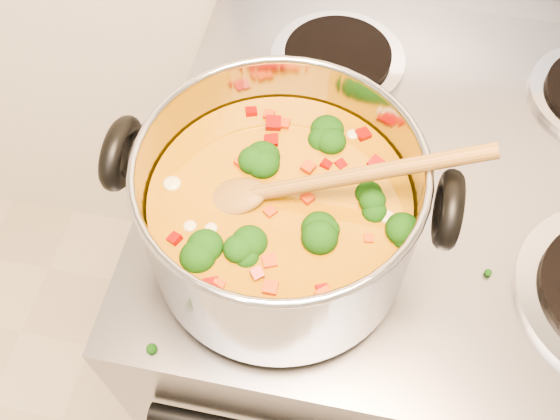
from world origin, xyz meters
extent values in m
cube|color=gray|center=(-0.04, 1.16, 0.46)|extent=(0.73, 0.63, 0.92)
cylinder|color=#A5A5AD|center=(-0.21, 1.02, 0.92)|extent=(0.22, 0.22, 0.01)
cylinder|color=black|center=(-0.21, 1.02, 0.93)|extent=(0.17, 0.17, 0.01)
cylinder|color=#A5A5AD|center=(-0.21, 1.30, 0.92)|extent=(0.18, 0.18, 0.01)
cylinder|color=black|center=(-0.21, 1.30, 0.93)|extent=(0.14, 0.14, 0.01)
cylinder|color=#A0A1A8|center=(-0.23, 1.00, 1.01)|extent=(0.27, 0.27, 0.14)
torus|color=#A0A1A8|center=(-0.23, 1.00, 1.08)|extent=(0.27, 0.27, 0.01)
cylinder|color=#9A650E|center=(-0.23, 1.00, 0.99)|extent=(0.25, 0.25, 0.10)
torus|color=black|center=(-0.38, 1.00, 1.06)|extent=(0.02, 0.08, 0.08)
torus|color=black|center=(-0.08, 1.00, 1.06)|extent=(0.02, 0.08, 0.08)
ellipsoid|color=black|center=(-0.21, 1.00, 1.03)|extent=(0.04, 0.04, 0.03)
ellipsoid|color=black|center=(-0.25, 0.98, 1.03)|extent=(0.04, 0.04, 0.03)
ellipsoid|color=black|center=(-0.27, 1.03, 1.03)|extent=(0.04, 0.04, 0.03)
ellipsoid|color=black|center=(-0.30, 0.99, 1.03)|extent=(0.04, 0.04, 0.03)
ellipsoid|color=black|center=(-0.24, 0.90, 1.03)|extent=(0.04, 0.04, 0.03)
ellipsoid|color=black|center=(-0.20, 0.95, 1.03)|extent=(0.04, 0.04, 0.03)
ellipsoid|color=black|center=(-0.19, 0.93, 1.03)|extent=(0.04, 0.04, 0.03)
ellipsoid|color=#920505|center=(-0.26, 0.94, 1.03)|extent=(0.01, 0.01, 0.01)
ellipsoid|color=#920505|center=(-0.32, 0.98, 1.03)|extent=(0.01, 0.01, 0.01)
ellipsoid|color=#920505|center=(-0.20, 1.04, 1.03)|extent=(0.01, 0.01, 0.01)
ellipsoid|color=#920505|center=(-0.20, 0.92, 1.03)|extent=(0.01, 0.01, 0.01)
ellipsoid|color=#920505|center=(-0.17, 1.05, 1.03)|extent=(0.01, 0.01, 0.01)
ellipsoid|color=#920505|center=(-0.15, 1.04, 1.03)|extent=(0.01, 0.01, 0.01)
ellipsoid|color=#920505|center=(-0.26, 0.99, 1.03)|extent=(0.01, 0.01, 0.01)
ellipsoid|color=#920505|center=(-0.27, 1.09, 1.03)|extent=(0.01, 0.01, 0.01)
ellipsoid|color=#920505|center=(-0.24, 1.05, 1.03)|extent=(0.01, 0.01, 0.01)
ellipsoid|color=#920505|center=(-0.25, 1.07, 1.03)|extent=(0.01, 0.01, 0.01)
ellipsoid|color=#920505|center=(-0.15, 1.05, 1.03)|extent=(0.01, 0.01, 0.01)
ellipsoid|color=#920505|center=(-0.17, 0.99, 1.03)|extent=(0.01, 0.01, 0.01)
ellipsoid|color=#B03109|center=(-0.20, 1.00, 1.03)|extent=(0.01, 0.01, 0.01)
ellipsoid|color=#B03109|center=(-0.15, 1.07, 1.03)|extent=(0.01, 0.01, 0.01)
ellipsoid|color=#B03109|center=(-0.22, 1.11, 1.03)|extent=(0.01, 0.01, 0.01)
ellipsoid|color=#B03109|center=(-0.29, 1.03, 1.03)|extent=(0.01, 0.01, 0.01)
ellipsoid|color=#B03109|center=(-0.28, 0.97, 1.03)|extent=(0.01, 0.01, 0.01)
ellipsoid|color=#B03109|center=(-0.29, 1.01, 1.03)|extent=(0.01, 0.01, 0.01)
ellipsoid|color=#B03109|center=(-0.20, 0.91, 1.03)|extent=(0.01, 0.01, 0.01)
ellipsoid|color=#B03109|center=(-0.20, 0.93, 1.03)|extent=(0.01, 0.01, 0.01)
ellipsoid|color=#B03109|center=(-0.23, 0.95, 1.03)|extent=(0.01, 0.01, 0.01)
ellipsoid|color=#B03109|center=(-0.24, 0.89, 1.03)|extent=(0.01, 0.01, 0.01)
ellipsoid|color=#B03109|center=(-0.25, 0.99, 1.03)|extent=(0.01, 0.01, 0.01)
ellipsoid|color=#B03109|center=(-0.20, 0.93, 1.03)|extent=(0.01, 0.01, 0.01)
ellipsoid|color=tan|center=(-0.32, 0.94, 1.03)|extent=(0.02, 0.02, 0.01)
ellipsoid|color=tan|center=(-0.18, 0.99, 1.03)|extent=(0.02, 0.02, 0.01)
ellipsoid|color=tan|center=(-0.32, 1.06, 1.03)|extent=(0.02, 0.02, 0.01)
ellipsoid|color=tan|center=(-0.24, 1.08, 1.03)|extent=(0.02, 0.02, 0.01)
ellipsoid|color=tan|center=(-0.31, 1.06, 1.03)|extent=(0.02, 0.02, 0.01)
ellipsoid|color=brown|center=(-0.27, 0.99, 1.03)|extent=(0.08, 0.06, 0.04)
cylinder|color=brown|center=(-0.16, 1.01, 1.07)|extent=(0.23, 0.06, 0.09)
ellipsoid|color=black|center=(-0.37, 1.09, 0.92)|extent=(0.01, 0.01, 0.01)
ellipsoid|color=black|center=(-0.21, 0.86, 0.92)|extent=(0.01, 0.01, 0.01)
ellipsoid|color=black|center=(-0.04, 1.01, 0.92)|extent=(0.01, 0.01, 0.01)
ellipsoid|color=black|center=(-0.20, 1.21, 0.92)|extent=(0.01, 0.01, 0.01)
camera|label=1|loc=(-0.17, 0.68, 1.53)|focal=40.00mm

